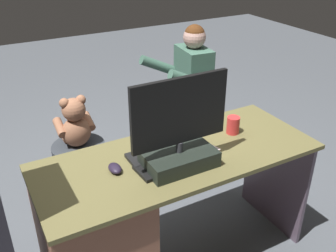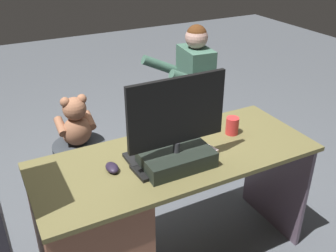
{
  "view_description": "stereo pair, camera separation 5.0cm",
  "coord_description": "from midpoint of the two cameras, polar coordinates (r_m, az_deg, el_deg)",
  "views": [
    {
      "loc": [
        0.88,
        1.91,
        1.82
      ],
      "look_at": [
        -0.19,
        -0.03,
        0.65
      ],
      "focal_mm": 41.01,
      "sensor_mm": 36.0,
      "label": 1
    },
    {
      "loc": [
        0.83,
        1.93,
        1.82
      ],
      "look_at": [
        -0.19,
        -0.03,
        0.65
      ],
      "focal_mm": 41.01,
      "sensor_mm": 36.0,
      "label": 2
    }
  ],
  "objects": [
    {
      "name": "ground_plane",
      "position": [
        2.78,
        -2.71,
        -13.08
      ],
      "size": [
        10.0,
        10.0,
        0.0
      ],
      "primitive_type": "plane",
      "color": "#50555C"
    },
    {
      "name": "desk",
      "position": [
        2.11,
        -8.04,
        -14.94
      ],
      "size": [
        1.51,
        0.61,
        0.74
      ],
      "color": "brown",
      "rests_on": "ground_plane"
    },
    {
      "name": "monitor",
      "position": [
        1.86,
        2.06,
        -2.04
      ],
      "size": [
        0.5,
        0.22,
        0.47
      ],
      "color": "black",
      "rests_on": "desk"
    },
    {
      "name": "keyboard",
      "position": [
        2.03,
        0.12,
        -3.77
      ],
      "size": [
        0.42,
        0.14,
        0.02
      ],
      "primitive_type": "cube",
      "color": "black",
      "rests_on": "desk"
    },
    {
      "name": "computer_mouse",
      "position": [
        1.91,
        -7.56,
        -6.15
      ],
      "size": [
        0.06,
        0.1,
        0.04
      ],
      "primitive_type": "ellipsoid",
      "color": "#241C2E",
      "rests_on": "desk"
    },
    {
      "name": "cup",
      "position": [
        2.23,
        10.16,
        0.03
      ],
      "size": [
        0.07,
        0.07,
        0.1
      ],
      "primitive_type": "cylinder",
      "color": "red",
      "rests_on": "desk"
    },
    {
      "name": "tv_remote",
      "position": [
        1.87,
        -3.4,
        -6.95
      ],
      "size": [
        0.05,
        0.15,
        0.02
      ],
      "primitive_type": "cube",
      "rotation": [
        0.0,
        0.0,
        0.07
      ],
      "color": "black",
      "rests_on": "desk"
    },
    {
      "name": "notebook_binder",
      "position": [
        2.07,
        3.12,
        -3.17
      ],
      "size": [
        0.28,
        0.34,
        0.02
      ],
      "primitive_type": "cube",
      "rotation": [
        0.0,
        0.0,
        0.21
      ],
      "color": "beige",
      "rests_on": "desk"
    },
    {
      "name": "office_chair_teddy",
      "position": [
        2.87,
        -12.17,
        -6.15
      ],
      "size": [
        0.49,
        0.49,
        0.45
      ],
      "color": "black",
      "rests_on": "ground_plane"
    },
    {
      "name": "teddy_bear",
      "position": [
        2.69,
        -13.02,
        0.49
      ],
      "size": [
        0.26,
        0.26,
        0.37
      ],
      "color": "#A0684A",
      "rests_on": "office_chair_teddy"
    },
    {
      "name": "visitor_chair",
      "position": [
        3.27,
        4.22,
        -0.56
      ],
      "size": [
        0.45,
        0.45,
        0.45
      ],
      "color": "black",
      "rests_on": "ground_plane"
    },
    {
      "name": "person",
      "position": [
        3.05,
        3.12,
        5.67
      ],
      "size": [
        0.56,
        0.51,
        1.16
      ],
      "color": "#3E6453",
      "rests_on": "ground_plane"
    }
  ]
}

